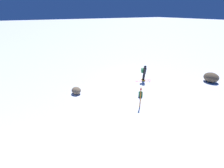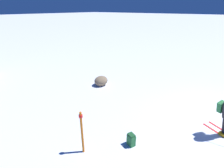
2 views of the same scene
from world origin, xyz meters
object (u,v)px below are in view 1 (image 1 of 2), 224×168
Objects in this scene: skier at (144,72)px; trail_marker at (140,96)px; exposed_boulder_0 at (76,90)px; exposed_boulder_1 at (211,77)px; spare_backpack at (141,94)px.

skier is 1.11× the size of trail_marker.
exposed_boulder_0 is 0.62× the size of exposed_boulder_1.
trail_marker reaches higher than exposed_boulder_0.
spare_backpack is 8.76m from exposed_boulder_1.
skier reaches higher than trail_marker.
spare_backpack is 0.52× the size of exposed_boulder_0.
trail_marker is at bearing -144.67° from exposed_boulder_0.
exposed_boulder_1 is at bearing -94.69° from skier.
skier is 1.95× the size of exposed_boulder_0.
exposed_boulder_1 is 0.92× the size of trail_marker.
spare_backpack is at bearing 162.37° from skier.
skier is 3.80m from spare_backpack.
trail_marker is (-1.36, 1.17, 0.69)m from spare_backpack.
exposed_boulder_0 is at bearing 163.43° from spare_backpack.
skier is at bearing -96.70° from exposed_boulder_0.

